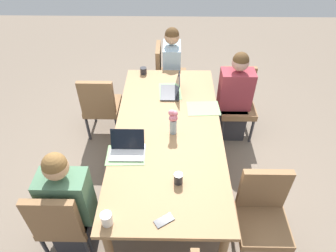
# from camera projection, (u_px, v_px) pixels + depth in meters

# --- Properties ---
(ground_plane) EXTENTS (10.00, 10.00, 0.00)m
(ground_plane) POSITION_uv_depth(u_px,v_px,m) (168.00, 176.00, 3.54)
(ground_plane) COLOR #756656
(dining_table) EXTENTS (2.36, 1.09, 0.74)m
(dining_table) POSITION_uv_depth(u_px,v_px,m) (168.00, 134.00, 3.09)
(dining_table) COLOR #9E754C
(dining_table) RESTS_ON ground_plane
(chair_near_left_near) EXTENTS (0.44, 0.44, 0.90)m
(chair_near_left_near) POSITION_uv_depth(u_px,v_px,m) (237.00, 99.00, 3.86)
(chair_near_left_near) COLOR olive
(chair_near_left_near) RESTS_ON ground_plane
(person_near_left_near) EXTENTS (0.36, 0.40, 1.19)m
(person_near_left_near) POSITION_uv_depth(u_px,v_px,m) (234.00, 101.00, 3.79)
(person_near_left_near) COLOR #2D2D33
(person_near_left_near) RESTS_ON ground_plane
(chair_head_right_left_mid) EXTENTS (0.44, 0.44, 0.90)m
(chair_head_right_left_mid) POSITION_uv_depth(u_px,v_px,m) (167.00, 72.00, 4.37)
(chair_head_right_left_mid) COLOR olive
(chair_head_right_left_mid) RESTS_ON ground_plane
(person_head_right_left_mid) EXTENTS (0.40, 0.36, 1.19)m
(person_head_right_left_mid) POSITION_uv_depth(u_px,v_px,m) (172.00, 73.00, 4.30)
(person_head_right_left_mid) COLOR #2D2D33
(person_head_right_left_mid) RESTS_ON ground_plane
(chair_far_left_far) EXTENTS (0.44, 0.44, 0.90)m
(chair_far_left_far) POSITION_uv_depth(u_px,v_px,m) (62.00, 218.00, 2.55)
(chair_far_left_far) COLOR olive
(chair_far_left_far) RESTS_ON ground_plane
(person_far_left_far) EXTENTS (0.36, 0.40, 1.19)m
(person_far_left_far) POSITION_uv_depth(u_px,v_px,m) (71.00, 209.00, 2.59)
(person_far_left_far) COLOR #2D2D33
(person_far_left_far) RESTS_ON ground_plane
(chair_near_right_near) EXTENTS (0.44, 0.44, 0.90)m
(chair_near_right_near) POSITION_uv_depth(u_px,v_px,m) (262.00, 212.00, 2.60)
(chair_near_right_near) COLOR olive
(chair_near_right_near) RESTS_ON ground_plane
(chair_far_right_mid) EXTENTS (0.44, 0.44, 0.90)m
(chair_far_right_mid) POSITION_uv_depth(u_px,v_px,m) (101.00, 104.00, 3.78)
(chair_far_right_mid) COLOR olive
(chair_far_right_mid) RESTS_ON ground_plane
(flower_vase) EXTENTS (0.09, 0.09, 0.28)m
(flower_vase) POSITION_uv_depth(u_px,v_px,m) (173.00, 120.00, 2.91)
(flower_vase) COLOR #8EA8B7
(flower_vase) RESTS_ON dining_table
(placemat_near_left_near) EXTENTS (0.28, 0.37, 0.00)m
(placemat_near_left_near) POSITION_uv_depth(u_px,v_px,m) (203.00, 108.00, 3.32)
(placemat_near_left_near) COLOR #7FAD70
(placemat_near_left_near) RESTS_ON dining_table
(placemat_head_right_left_mid) EXTENTS (0.38, 0.28, 0.00)m
(placemat_head_right_left_mid) POSITION_uv_depth(u_px,v_px,m) (170.00, 91.00, 3.57)
(placemat_head_right_left_mid) COLOR #7FAD70
(placemat_head_right_left_mid) RESTS_ON dining_table
(placemat_far_left_far) EXTENTS (0.27, 0.37, 0.00)m
(placemat_far_left_far) POSITION_uv_depth(u_px,v_px,m) (126.00, 155.00, 2.78)
(placemat_far_left_far) COLOR #7FAD70
(placemat_far_left_far) RESTS_ON dining_table
(laptop_head_right_left_mid) EXTENTS (0.32, 0.22, 0.21)m
(laptop_head_right_left_mid) POSITION_uv_depth(u_px,v_px,m) (172.00, 90.00, 3.51)
(laptop_head_right_left_mid) COLOR #38383D
(laptop_head_right_left_mid) RESTS_ON dining_table
(laptop_far_left_far) EXTENTS (0.22, 0.32, 0.20)m
(laptop_far_left_far) POSITION_uv_depth(u_px,v_px,m) (127.00, 148.00, 2.79)
(laptop_far_left_far) COLOR silver
(laptop_far_left_far) RESTS_ON dining_table
(coffee_mug_near_left) EXTENTS (0.09, 0.09, 0.11)m
(coffee_mug_near_left) POSITION_uv_depth(u_px,v_px,m) (107.00, 219.00, 2.22)
(coffee_mug_near_left) COLOR white
(coffee_mug_near_left) RESTS_ON dining_table
(coffee_mug_near_right) EXTENTS (0.08, 0.08, 0.08)m
(coffee_mug_near_right) POSITION_uv_depth(u_px,v_px,m) (143.00, 71.00, 3.85)
(coffee_mug_near_right) COLOR #232328
(coffee_mug_near_right) RESTS_ON dining_table
(coffee_mug_centre_left) EXTENTS (0.07, 0.07, 0.10)m
(coffee_mug_centre_left) POSITION_uv_depth(u_px,v_px,m) (178.00, 178.00, 2.51)
(coffee_mug_centre_left) COLOR #232328
(coffee_mug_centre_left) RESTS_ON dining_table
(phone_black) EXTENTS (0.14, 0.17, 0.01)m
(phone_black) POSITION_uv_depth(u_px,v_px,m) (164.00, 220.00, 2.27)
(phone_black) COLOR black
(phone_black) RESTS_ON dining_table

